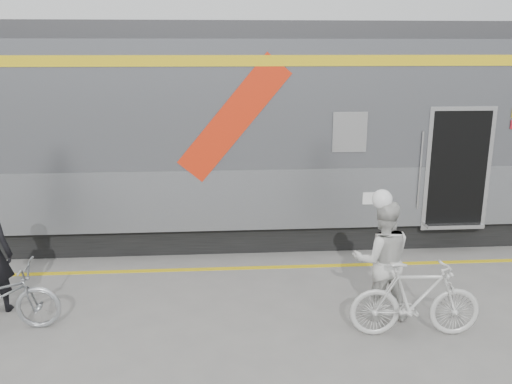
{
  "coord_description": "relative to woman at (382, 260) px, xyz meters",
  "views": [
    {
      "loc": [
        -0.16,
        -6.46,
        3.67
      ],
      "look_at": [
        0.43,
        1.6,
        1.5
      ],
      "focal_mm": 38.0,
      "sensor_mm": 36.0,
      "label": 1
    }
  ],
  "objects": [
    {
      "name": "helmet_woman",
      "position": [
        0.0,
        0.0,
        0.98
      ],
      "size": [
        0.27,
        0.27,
        0.27
      ],
      "primitive_type": "sphere",
      "color": "white",
      "rests_on": "woman"
    },
    {
      "name": "woman",
      "position": [
        0.0,
        0.0,
        0.0
      ],
      "size": [
        0.86,
        0.69,
        1.69
      ],
      "primitive_type": "imported",
      "rotation": [
        0.0,
        0.0,
        3.08
      ],
      "color": "beige",
      "rests_on": "ground"
    },
    {
      "name": "train",
      "position": [
        -0.13,
        3.87,
        1.21
      ],
      "size": [
        24.0,
        3.17,
        4.1
      ],
      "color": "black",
      "rests_on": "ground"
    },
    {
      "name": "safety_strip",
      "position": [
        -2.07,
        1.83,
        -0.84
      ],
      "size": [
        24.0,
        0.12,
        0.01
      ],
      "primitive_type": "cube",
      "color": "gold",
      "rests_on": "ground"
    },
    {
      "name": "bicycle_right",
      "position": [
        0.3,
        -0.55,
        -0.33
      ],
      "size": [
        1.73,
        0.58,
        1.02
      ],
      "primitive_type": "imported",
      "rotation": [
        0.0,
        0.0,
        1.51
      ],
      "color": "beige",
      "rests_on": "ground"
    },
    {
      "name": "ground",
      "position": [
        -2.07,
        -0.32,
        -0.85
      ],
      "size": [
        90.0,
        90.0,
        0.0
      ],
      "primitive_type": "plane",
      "color": "slate",
      "rests_on": "ground"
    }
  ]
}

